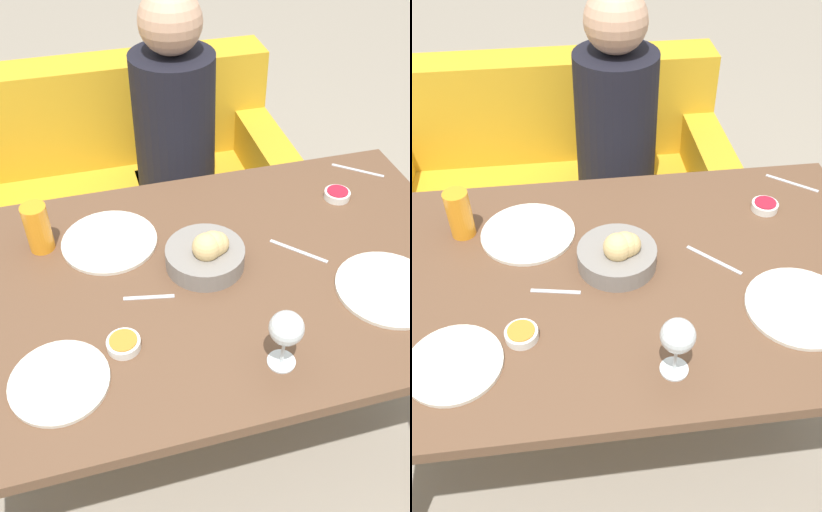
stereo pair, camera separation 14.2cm
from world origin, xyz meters
TOP-DOWN VIEW (x-y plane):
  - ground_plane at (0.00, 0.00)m, footprint 10.00×10.00m
  - dining_table at (0.00, 0.00)m, footprint 1.51×0.88m
  - couch at (-0.14, 1.03)m, footprint 1.48×0.70m
  - seated_person at (0.13, 0.87)m, footprint 0.31×0.41m
  - bread_basket at (0.03, 0.04)m, footprint 0.21×0.21m
  - plate_near_left at (-0.37, -0.24)m, footprint 0.22×0.22m
  - plate_near_right at (0.45, -0.17)m, footprint 0.27×0.27m
  - plate_far_center at (-0.20, 0.19)m, footprint 0.26×0.26m
  - juice_glass at (-0.38, 0.22)m, footprint 0.07×0.07m
  - wine_glass at (0.11, -0.31)m, footprint 0.08×0.08m
  - jam_bowl_berry at (0.49, 0.22)m, footprint 0.08×0.08m
  - jam_bowl_honey at (-0.22, -0.18)m, footprint 0.08×0.08m
  - fork_silver at (0.29, 0.02)m, footprint 0.13×0.13m
  - knife_silver at (0.62, 0.34)m, footprint 0.14×0.12m
  - spoon_coffee at (-0.14, -0.04)m, footprint 0.13×0.03m

SIDE VIEW (x-z plane):
  - ground_plane at x=0.00m, z-range 0.00..0.00m
  - couch at x=-0.14m, z-range -0.12..0.73m
  - seated_person at x=0.13m, z-range -0.08..1.14m
  - dining_table at x=0.00m, z-range 0.29..1.06m
  - fork_silver at x=0.29m, z-range 0.77..0.77m
  - knife_silver at x=0.62m, z-range 0.77..0.77m
  - spoon_coffee at x=-0.14m, z-range 0.77..0.77m
  - plate_near_left at x=-0.37m, z-range 0.77..0.78m
  - plate_near_right at x=0.45m, z-range 0.77..0.78m
  - plate_far_center at x=-0.20m, z-range 0.77..0.78m
  - jam_bowl_berry at x=0.49m, z-range 0.77..0.80m
  - jam_bowl_honey at x=-0.22m, z-range 0.77..0.80m
  - bread_basket at x=0.03m, z-range 0.75..0.87m
  - juice_glass at x=-0.38m, z-range 0.77..0.91m
  - wine_glass at x=0.11m, z-range 0.80..0.96m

